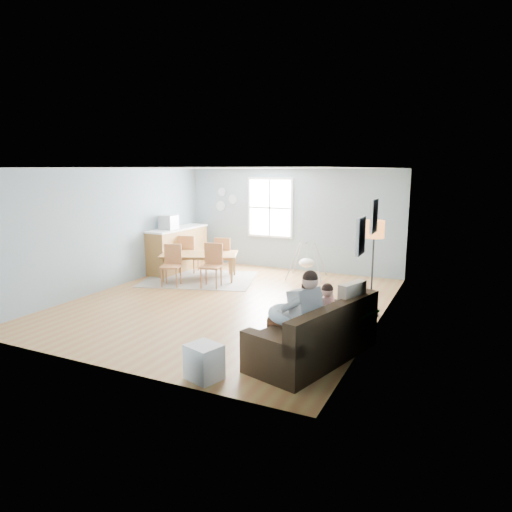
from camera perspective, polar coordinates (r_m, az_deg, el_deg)
The scene contains 22 objects.
room at distance 9.03m, azimuth -3.58°, elevation 9.14°, with size 8.40×9.40×3.90m.
window at distance 12.44m, azimuth 1.78°, elevation 6.04°, with size 1.32×0.08×1.62m.
pictures at distance 7.04m, azimuth 13.78°, elevation 3.73°, with size 0.05×1.34×0.74m.
wall_plates at distance 13.06m, azimuth -3.90°, elevation 7.04°, with size 0.67×0.02×0.66m.
sofa at distance 6.66m, azimuth 7.64°, elevation -10.18°, with size 1.46×2.30×0.86m.
green_throw at distance 7.19m, azimuth 10.29°, elevation -6.62°, with size 0.97×0.77×0.04m, color #145A24.
beige_pillow at distance 6.85m, azimuth 11.89°, elevation -5.43°, with size 0.15×0.53×0.53m, color tan.
father at distance 6.36m, azimuth 5.20°, elevation -7.07°, with size 1.02×0.72×1.37m.
nursing_pillow at distance 6.46m, azimuth 4.02°, elevation -7.32°, with size 0.57×0.57×0.16m, color #A4C0CD.
infant at distance 6.47m, azimuth 4.17°, elevation -6.47°, with size 0.15×0.40×0.15m.
toddler at distance 6.72m, azimuth 8.13°, elevation -6.16°, with size 0.58×0.38×0.86m.
floor_lamp at distance 8.50m, azimuth 14.52°, elevation 2.28°, with size 0.36×0.36×1.78m.
storage_cube at distance 6.08m, azimuth -6.57°, elevation -12.99°, with size 0.51×0.48×0.46m.
rug at distance 11.38m, azimuth -7.04°, elevation -2.87°, with size 2.64×2.01×0.01m, color gray.
dining_table at distance 11.31m, azimuth -7.08°, elevation -1.31°, with size 1.84×1.02×0.65m, color olive.
chair_sw at distance 10.80m, azimuth -10.48°, elevation -0.77°, with size 0.55×0.55×0.96m.
chair_se at distance 10.53m, azimuth -5.51°, elevation -0.77°, with size 0.54×0.54×1.01m.
chair_nw at distance 12.01m, azimuth -8.50°, elevation 0.57°, with size 0.55×0.55×1.00m.
chair_ne at distance 11.78m, azimuth -4.07°, elevation 0.36°, with size 0.52×0.52×0.96m.
counter at distance 12.42m, azimuth -9.73°, elevation 0.91°, with size 0.65×2.07×1.15m.
monitor at distance 11.99m, azimuth -10.89°, elevation 4.16°, with size 0.40×0.38×0.37m.
baby_swing at distance 11.37m, azimuth 6.35°, elevation -0.77°, with size 1.03×1.04×0.92m.
Camera 1 is at (4.36, -7.90, 2.68)m, focal length 32.00 mm.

